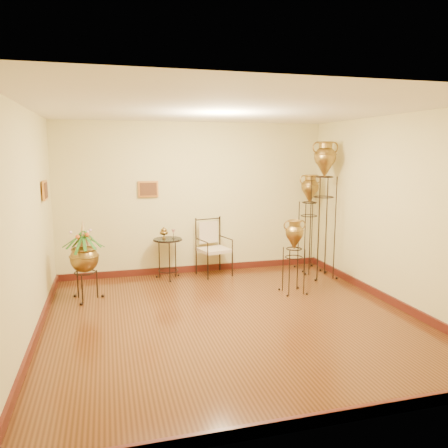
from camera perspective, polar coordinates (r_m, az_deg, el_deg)
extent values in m
plane|color=#5E3216|center=(6.13, 0.94, -12.25)|extent=(5.00, 5.00, 0.00)
cube|color=#491710|center=(8.40, -3.77, -5.82)|extent=(5.00, 0.04, 0.12)
cube|color=#491710|center=(4.03, 11.68, -23.83)|extent=(5.00, 0.04, 0.12)
cube|color=#491710|center=(5.96, -23.27, -13.05)|extent=(0.04, 5.00, 0.12)
cube|color=#491710|center=(7.16, 20.64, -9.12)|extent=(0.04, 5.00, 0.12)
cube|color=#D58B3E|center=(7.99, -9.87, 4.51)|extent=(0.36, 0.03, 0.29)
cube|color=#D58B3E|center=(7.00, -22.36, 4.10)|extent=(0.03, 0.36, 0.29)
cube|color=beige|center=(8.05, -1.31, -3.41)|extent=(0.61, 0.58, 0.06)
cube|color=beige|center=(7.99, -1.32, -1.33)|extent=(0.38, 0.13, 0.41)
cylinder|color=black|center=(7.84, -7.36, -1.98)|extent=(0.50, 0.50, 0.02)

